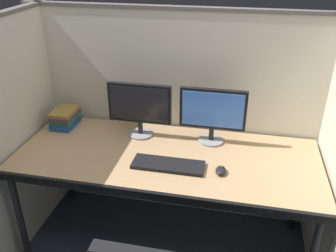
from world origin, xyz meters
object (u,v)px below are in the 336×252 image
(monitor_left, at_px, (140,106))
(book_stack, at_px, (65,118))
(computer_mouse, at_px, (221,170))
(desk, at_px, (166,163))
(keyboard_main, at_px, (168,165))
(monitor_right, at_px, (213,112))

(monitor_left, height_order, book_stack, monitor_left)
(monitor_left, bearing_deg, computer_mouse, -31.04)
(desk, xyz_separation_m, monitor_left, (-0.23, 0.23, 0.27))
(book_stack, bearing_deg, computer_mouse, -17.98)
(desk, height_order, keyboard_main, keyboard_main)
(monitor_right, bearing_deg, monitor_left, -178.84)
(monitor_left, xyz_separation_m, computer_mouse, (0.58, -0.35, -0.20))
(desk, xyz_separation_m, monitor_right, (0.26, 0.24, 0.27))
(monitor_right, bearing_deg, keyboard_main, -121.45)
(monitor_left, height_order, monitor_right, same)
(monitor_left, relative_size, book_stack, 1.89)
(monitor_left, xyz_separation_m, monitor_right, (0.49, 0.01, 0.00))
(computer_mouse, bearing_deg, monitor_right, 104.69)
(desk, distance_m, keyboard_main, 0.13)
(monitor_left, xyz_separation_m, book_stack, (-0.57, 0.02, -0.15))
(desk, height_order, monitor_right, monitor_right)
(monitor_right, bearing_deg, book_stack, 179.19)
(monitor_left, xyz_separation_m, keyboard_main, (0.27, -0.35, -0.20))
(computer_mouse, bearing_deg, monitor_left, 148.96)
(computer_mouse, bearing_deg, book_stack, 162.02)
(desk, distance_m, computer_mouse, 0.37)
(computer_mouse, height_order, book_stack, book_stack)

